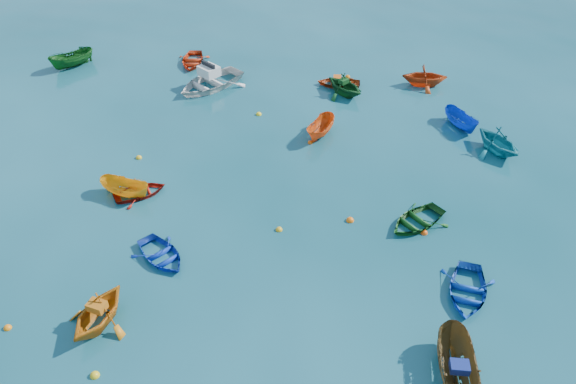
{
  "coord_description": "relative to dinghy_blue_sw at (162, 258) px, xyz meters",
  "views": [
    {
      "loc": [
        -0.16,
        -15.99,
        16.77
      ],
      "look_at": [
        0.0,
        5.0,
        0.4
      ],
      "focal_mm": 35.0,
      "sensor_mm": 36.0,
      "label": 1
    }
  ],
  "objects": [
    {
      "name": "ground",
      "position": [
        5.36,
        -1.0,
        0.0
      ],
      "size": [
        160.0,
        160.0,
        0.0
      ],
      "primitive_type": "plane",
      "color": "#093D47",
      "rests_on": "ground"
    },
    {
      "name": "dinghy_blue_sw",
      "position": [
        0.0,
        0.0,
        0.0
      ],
      "size": [
        3.29,
        3.36,
        0.57
      ],
      "primitive_type": "imported",
      "rotation": [
        0.0,
        0.0,
        0.71
      ],
      "color": "#0E31AF",
      "rests_on": "ground"
    },
    {
      "name": "sampan_brown_mid",
      "position": [
        10.98,
        -5.83,
        0.0
      ],
      "size": [
        1.63,
        3.51,
        1.31
      ],
      "primitive_type": "imported",
      "rotation": [
        0.0,
        0.0,
        -0.11
      ],
      "color": "brown",
      "rests_on": "ground"
    },
    {
      "name": "dinghy_blue_se",
      "position": [
        12.34,
        -2.1,
        0.0
      ],
      "size": [
        3.01,
        3.58,
        0.64
      ],
      "primitive_type": "imported",
      "rotation": [
        0.0,
        0.0,
        -0.31
      ],
      "color": "#0D3DAC",
      "rests_on": "ground"
    },
    {
      "name": "dinghy_orange_w",
      "position": [
        -1.69,
        -3.41,
        0.0
      ],
      "size": [
        3.27,
        3.49,
        1.48
      ],
      "primitive_type": "imported",
      "rotation": [
        0.0,
        0.0,
        -0.37
      ],
      "color": "orange",
      "rests_on": "ground"
    },
    {
      "name": "sampan_yellow_mid",
      "position": [
        -2.42,
        4.33,
        0.0
      ],
      "size": [
        2.85,
        1.93,
        1.03
      ],
      "primitive_type": "imported",
      "rotation": [
        0.0,
        0.0,
        1.19
      ],
      "color": "#F2A115",
      "rests_on": "ground"
    },
    {
      "name": "dinghy_green_e",
      "position": [
        11.16,
        2.12,
        0.0
      ],
      "size": [
        3.65,
        3.48,
        0.62
      ],
      "primitive_type": "imported",
      "rotation": [
        0.0,
        0.0,
        -0.93
      ],
      "color": "#124D17",
      "rests_on": "ground"
    },
    {
      "name": "dinghy_cyan_se",
      "position": [
        16.53,
        7.98,
        0.0
      ],
      "size": [
        3.49,
        3.68,
        1.52
      ],
      "primitive_type": "imported",
      "rotation": [
        0.0,
        0.0,
        0.45
      ],
      "color": "teal",
      "rests_on": "ground"
    },
    {
      "name": "dinghy_red_nw",
      "position": [
        -1.76,
        4.35,
        0.0
      ],
      "size": [
        3.02,
        2.69,
        0.52
      ],
      "primitive_type": "imported",
      "rotation": [
        0.0,
        0.0,
        2.02
      ],
      "color": "#AB190E",
      "rests_on": "ground"
    },
    {
      "name": "sampan_orange_n",
      "position": [
        7.23,
        9.65,
        0.0
      ],
      "size": [
        2.17,
        2.91,
        1.06
      ],
      "primitive_type": "imported",
      "rotation": [
        0.0,
        0.0,
        -0.47
      ],
      "color": "#E05515",
      "rests_on": "ground"
    },
    {
      "name": "dinghy_green_n",
      "position": [
        8.95,
        14.45,
        0.0
      ],
      "size": [
        3.62,
        3.67,
        1.46
      ],
      "primitive_type": "imported",
      "rotation": [
        0.0,
        0.0,
        0.69
      ],
      "color": "#11491C",
      "rests_on": "ground"
    },
    {
      "name": "dinghy_red_ne",
      "position": [
        8.69,
        15.68,
        0.0
      ],
      "size": [
        2.92,
        2.24,
        0.57
      ],
      "primitive_type": "imported",
      "rotation": [
        0.0,
        0.0,
        -1.68
      ],
      "color": "#A3340D",
      "rests_on": "ground"
    },
    {
      "name": "sampan_blue_far",
      "position": [
        15.22,
        10.49,
        0.0
      ],
      "size": [
        1.95,
        2.85,
        1.03
      ],
      "primitive_type": "imported",
      "rotation": [
        0.0,
        0.0,
        0.4
      ],
      "color": "#0E3BB9",
      "rests_on": "ground"
    },
    {
      "name": "dinghy_red_far",
      "position": [
        -1.11,
        18.98,
        0.0
      ],
      "size": [
        2.21,
        3.06,
        0.63
      ],
      "primitive_type": "imported",
      "rotation": [
        0.0,
        0.0,
        -0.01
      ],
      "color": "red",
      "rests_on": "ground"
    },
    {
      "name": "dinghy_orange_far",
      "position": [
        14.17,
        15.63,
        0.0
      ],
      "size": [
        3.04,
        2.68,
        1.49
      ],
      "primitive_type": "imported",
      "rotation": [
        0.0,
        0.0,
        1.49
      ],
      "color": "#BD3D11",
      "rests_on": "ground"
    },
    {
      "name": "sampan_green_far",
      "position": [
        -9.15,
        18.53,
        0.0
      ],
      "size": [
        3.12,
        2.93,
        1.21
      ],
      "primitive_type": "imported",
      "rotation": [
        0.0,
        0.0,
        -0.85
      ],
      "color": "#145619",
      "rests_on": "ground"
    },
    {
      "name": "motorboat_white",
      "position": [
        0.47,
        15.51,
        0.0
      ],
      "size": [
        5.62,
        5.64,
        1.56
      ],
      "primitive_type": "imported",
      "rotation": [
        0.0,
        0.0,
        -0.77
      ],
      "color": "silver",
      "rests_on": "ground"
    },
    {
      "name": "tarp_blue_a",
      "position": [
        10.96,
        -5.98,
        0.81
      ],
      "size": [
        0.67,
        0.54,
        0.3
      ],
      "primitive_type": "cube",
      "rotation": [
        0.0,
        0.0,
        -0.11
      ],
      "color": "navy",
      "rests_on": "sampan_brown_mid"
    },
    {
      "name": "tarp_orange_a",
      "position": [
        -1.68,
        -3.36,
        0.9
      ],
      "size": [
        0.79,
        0.7,
        0.32
      ],
      "primitive_type": "cube",
      "rotation": [
        0.0,
        0.0,
        -0.37
      ],
      "color": "#BF6413",
      "rests_on": "dinghy_orange_w"
    },
    {
      "name": "tarp_green_b",
      "position": [
        8.88,
        14.53,
        0.87
      ],
      "size": [
        0.71,
        0.69,
        0.27
      ],
      "primitive_type": "cube",
      "rotation": [
        0.0,
        0.0,
        0.69
      ],
      "color": "#114416",
      "rests_on": "dinghy_green_n"
    },
    {
      "name": "tarp_orange_b",
      "position": [
        8.6,
        15.69,
        0.44
      ],
      "size": [
        0.56,
        0.7,
        0.31
      ],
      "primitive_type": "cube",
      "rotation": [
        0.0,
        0.0,
        -1.68
      ],
      "color": "#D75B16",
      "rests_on": "dinghy_red_ne"
    },
    {
      "name": "buoy_or_a",
      "position": [
        -5.09,
        -3.63,
        0.0
      ],
      "size": [
        0.3,
        0.3,
        0.3
      ],
      "primitive_type": "sphere",
      "color": "orange",
      "rests_on": "ground"
    },
    {
      "name": "buoy_ye_a",
      "position": [
        -1.32,
        -5.68,
        0.0
      ],
      "size": [
        0.33,
        0.33,
        0.33
      ],
      "primitive_type": "sphere",
      "color": "gold",
      "rests_on": "ground"
    },
    {
      "name": "buoy_or_b",
      "position": [
        8.18,
        2.36,
        0.0
      ],
      "size": [
        0.36,
        0.36,
        0.36
      ],
      "primitive_type": "sphere",
      "color": "orange",
      "rests_on": "ground"
    },
    {
      "name": "buoy_ye_b",
      "position": [
        -2.48,
        7.48,
        0.0
      ],
      "size": [
        0.32,
        0.32,
        0.32
      ],
      "primitive_type": "sphere",
      "color": "gold",
      "rests_on": "ground"
    },
    {
      "name": "buoy_or_c",
      "position": [
        6.62,
        8.87,
        0.0
      ],
      "size": [
        0.3,
        0.3,
        0.3
      ],
      "primitive_type": "sphere",
      "color": "#D8510B",
      "rests_on": "ground"
    },
    {
      "name": "buoy_ye_c",
      "position": [
        4.95,
        1.75,
        0.0
      ],
      "size": [
        0.31,
        0.31,
        0.31
      ],
      "primitive_type": "sphere",
      "color": "gold",
      "rests_on": "ground"
    },
    {
      "name": "buoy_or_d",
      "position": [
        11.39,
        1.49,
        0.0
      ],
      "size": [
        0.32,
        0.32,
        0.32
      ],
      "primitive_type": "sphere",
      "color": "#F6520D",
      "rests_on": "ground"
    },
    {
      "name": "buoy_ye_d",
      "position": [
        3.69,
        11.97,
        0.0
      ],
      "size": [
        0.34,
        0.34,
        0.34
      ],
      "primitive_type": "sphere",
      "color": "yellow",
      "rests_on": "ground"
    },
    {
      "name": "buoy_or_e",
      "position": [
        9.39,
        16.79,
        0.0
      ],
      "size": [
        0.34,
        0.34,
        0.34
      ],
      "primitive_type": "sphere",
      "color": "orange",
      "rests_on": "ground"
    },
    {
      "name": "buoy_ye_e",
      "position": [
        16.0,
        11.31,
        0.0
      ],
      "size": [
        0.33,
        0.33,
        0.33
      ],
      "primitive_type": "sphere",
      "color": "yellow",
      "rests_on": "ground"
    }
  ]
}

